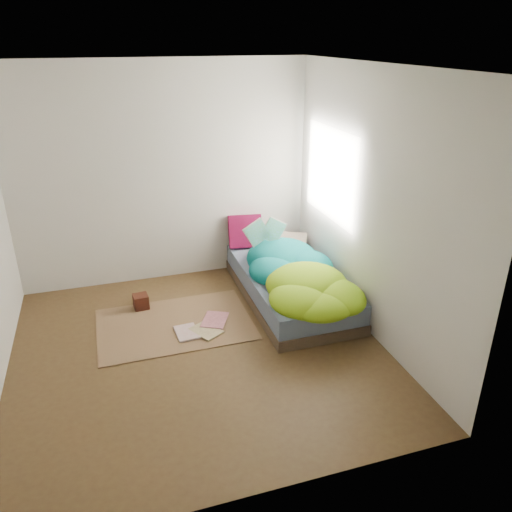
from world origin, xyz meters
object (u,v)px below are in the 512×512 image
(bed, at_px, (290,285))
(floor_book_b, at_px, (203,320))
(floor_book_a, at_px, (176,335))
(open_book, at_px, (266,224))
(pillow_magenta, at_px, (245,231))
(wooden_box, at_px, (141,301))

(bed, bearing_deg, floor_book_b, -169.05)
(floor_book_a, bearing_deg, open_book, 29.46)
(floor_book_a, relative_size, floor_book_b, 0.90)
(floor_book_b, bearing_deg, floor_book_a, -121.88)
(open_book, bearing_deg, pillow_magenta, 99.27)
(pillow_magenta, relative_size, wooden_box, 2.60)
(bed, relative_size, floor_book_a, 6.61)
(pillow_magenta, distance_m, floor_book_b, 1.45)
(pillow_magenta, bearing_deg, bed, -64.18)
(bed, xyz_separation_m, floor_book_b, (-1.07, -0.21, -0.14))
(bed, xyz_separation_m, pillow_magenta, (-0.27, 0.89, 0.38))
(bed, relative_size, wooden_box, 12.65)
(pillow_magenta, xyz_separation_m, open_book, (0.10, -0.50, 0.26))
(bed, distance_m, wooden_box, 1.70)
(open_book, distance_m, floor_book_b, 1.33)
(open_book, height_order, floor_book_a, open_book)
(open_book, xyz_separation_m, floor_book_a, (-1.22, -0.79, -0.79))
(bed, bearing_deg, floor_book_a, -163.79)
(open_book, distance_m, wooden_box, 1.67)
(pillow_magenta, bearing_deg, floor_book_a, -122.14)
(wooden_box, relative_size, floor_book_a, 0.52)
(open_book, height_order, floor_book_b, open_book)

